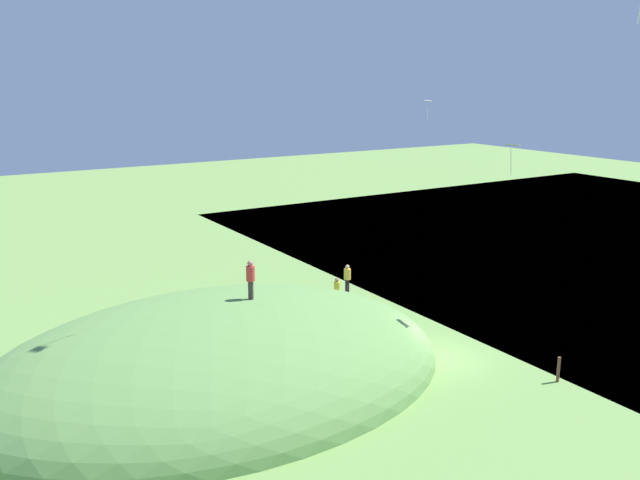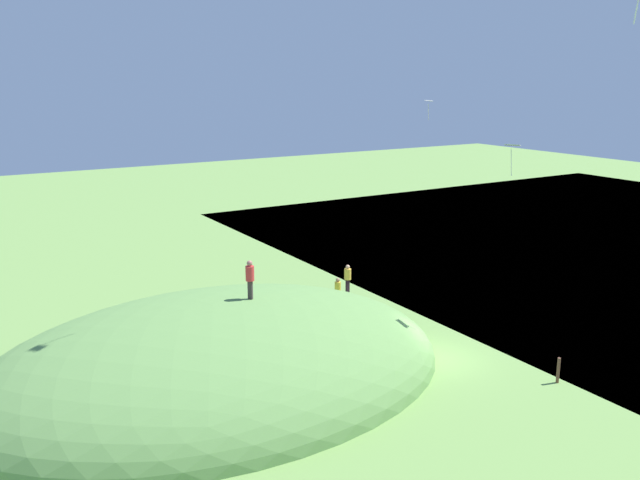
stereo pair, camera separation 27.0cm
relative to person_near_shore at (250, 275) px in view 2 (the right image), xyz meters
The scene contains 8 objects.
ground_plane 10.35m from the person_near_shore, 156.98° to the left, with size 160.00×160.00×0.00m, color #6B9448.
grass_hill 5.04m from the person_near_shore, ahead, with size 22.59×16.02×7.18m, color #63904A.
person_near_shore is the anchor object (origin of this frame).
person_walking_path 10.85m from the person_near_shore, 146.12° to the right, with size 0.48×0.48×1.75m.
person_on_hilltop 7.63m from the person_near_shore, 160.96° to the right, with size 0.41×0.41×1.58m.
kite_0 13.88m from the person_near_shore, 160.83° to the left, with size 0.82×0.88×1.56m.
kite_5 15.20m from the person_near_shore, 166.49° to the right, with size 0.76×0.80×1.10m.
mooring_post 14.70m from the person_near_shore, 143.07° to the left, with size 0.14×0.14×1.21m, color brown.
Camera 2 is at (21.18, 23.54, 13.59)m, focal length 37.97 mm.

